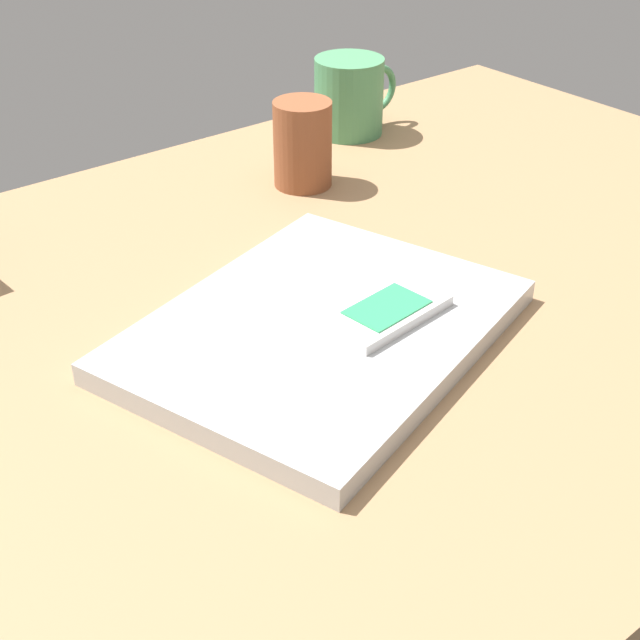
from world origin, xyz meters
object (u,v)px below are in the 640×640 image
at_px(pen_cup, 303,144).
at_px(coffee_mug, 350,96).
at_px(laptop_closed, 320,330).
at_px(cell_phone_on_laptop, 387,312).

xyz_separation_m(pen_cup, coffee_mug, (0.15, 0.09, -0.00)).
bearing_deg(coffee_mug, laptop_closed, -132.92).
distance_m(laptop_closed, coffee_mug, 0.49).
bearing_deg(pen_cup, cell_phone_on_laptop, -114.99).
bearing_deg(laptop_closed, pen_cup, 37.52).
bearing_deg(coffee_mug, cell_phone_on_laptop, -126.32).
xyz_separation_m(cell_phone_on_laptop, coffee_mug, (0.29, 0.39, 0.02)).
bearing_deg(pen_cup, coffee_mug, 32.28).
bearing_deg(cell_phone_on_laptop, pen_cup, 65.01).
distance_m(cell_phone_on_laptop, coffee_mug, 0.48).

